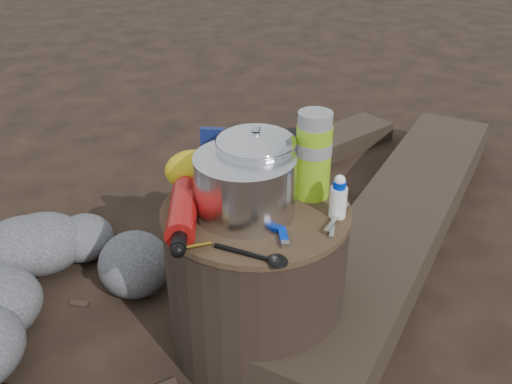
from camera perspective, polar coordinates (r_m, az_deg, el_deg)
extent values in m
plane|color=black|center=(1.68, 0.00, -14.41)|extent=(60.00, 60.00, 0.00)
cylinder|color=black|center=(1.53, 0.00, -8.59)|extent=(0.47, 0.47, 0.43)
cube|color=#32271E|center=(2.08, 14.16, -2.93)|extent=(1.43, 1.52, 0.15)
cube|color=#32271E|center=(2.57, 4.55, 3.72)|extent=(1.04, 0.63, 0.09)
cylinder|color=silver|center=(1.36, -1.10, 0.69)|extent=(0.25, 0.25, 0.15)
cylinder|color=silver|center=(1.40, -0.01, 2.63)|extent=(0.19, 0.19, 0.19)
cylinder|color=#82BC18|center=(1.42, 5.77, 3.65)|extent=(0.09, 0.09, 0.22)
cylinder|color=black|center=(1.53, 3.90, 3.64)|extent=(0.08, 0.08, 0.12)
ellipsoid|color=gold|center=(1.49, -6.34, 2.25)|extent=(0.15, 0.12, 0.10)
cube|color=#0E1952|center=(1.50, -3.30, 3.60)|extent=(0.12, 0.07, 0.15)
cube|color=#0028C0|center=(1.30, 2.74, -4.35)|extent=(0.03, 0.07, 0.01)
cylinder|color=white|center=(1.37, 8.26, -0.64)|extent=(0.04, 0.04, 0.10)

